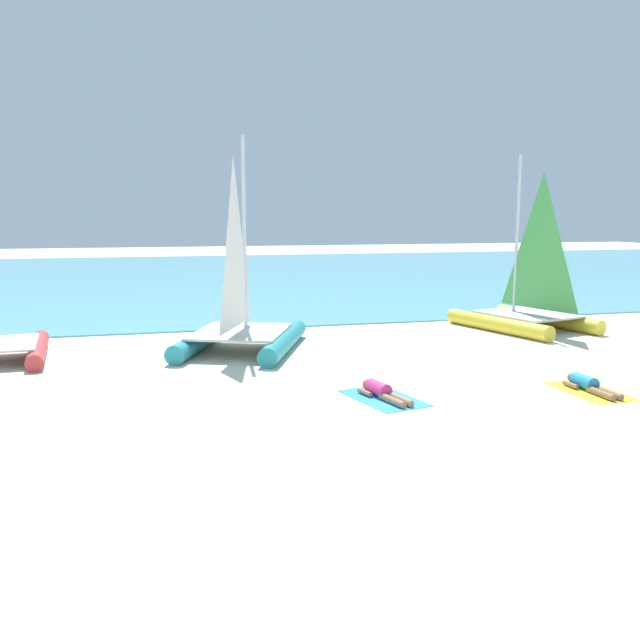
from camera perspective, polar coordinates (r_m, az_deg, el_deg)
ground_plane at (r=21.08m, az=-3.49°, el=-1.20°), size 120.00×120.00×0.00m
ocean_water at (r=41.81m, az=-9.22°, el=3.73°), size 120.00×40.00×0.05m
sailboat_teal at (r=18.47m, az=-6.69°, el=0.04°), size 4.32×5.19×5.80m
sailboat_yellow at (r=22.76m, az=17.00°, el=1.28°), size 3.73×4.82×5.57m
towel_left at (r=13.82m, az=5.36°, el=-6.57°), size 1.50×2.10×0.01m
sunbather_left at (r=13.84m, az=5.22°, el=-6.01°), size 0.74×1.56×0.30m
towel_right at (r=15.38m, az=21.79°, el=-5.59°), size 1.12×1.91×0.01m
sunbather_right at (r=15.40m, az=21.67°, el=-5.08°), size 0.54×1.56×0.30m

